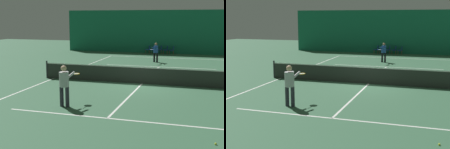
% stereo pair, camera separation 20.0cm
% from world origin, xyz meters
% --- Properties ---
extents(ground_plane, '(60.00, 60.00, 0.00)m').
position_xyz_m(ground_plane, '(0.00, 0.00, 0.00)').
color(ground_plane, '#386647').
extents(backdrop_curtain, '(23.00, 0.12, 4.45)m').
position_xyz_m(backdrop_curtain, '(0.00, 15.62, 2.23)').
color(backdrop_curtain, '#196B4C').
rests_on(backdrop_curtain, ground).
extents(court_line_baseline_far, '(11.00, 0.10, 0.00)m').
position_xyz_m(court_line_baseline_far, '(0.00, 11.90, 0.00)').
color(court_line_baseline_far, white).
rests_on(court_line_baseline_far, ground).
extents(court_line_service_far, '(8.25, 0.10, 0.00)m').
position_xyz_m(court_line_service_far, '(0.00, 6.40, 0.00)').
color(court_line_service_far, white).
rests_on(court_line_service_far, ground).
extents(court_line_service_near, '(8.25, 0.10, 0.00)m').
position_xyz_m(court_line_service_near, '(0.00, -6.40, 0.00)').
color(court_line_service_near, white).
rests_on(court_line_service_near, ground).
extents(court_line_sideline_left, '(0.10, 23.80, 0.00)m').
position_xyz_m(court_line_sideline_left, '(-5.50, 0.00, 0.00)').
color(court_line_sideline_left, white).
rests_on(court_line_sideline_left, ground).
extents(court_line_centre, '(0.10, 12.80, 0.00)m').
position_xyz_m(court_line_centre, '(0.00, 0.00, 0.00)').
color(court_line_centre, white).
rests_on(court_line_centre, ground).
extents(tennis_net, '(12.00, 0.10, 1.07)m').
position_xyz_m(tennis_net, '(0.00, 0.00, 0.51)').
color(tennis_net, '#2D332D').
rests_on(tennis_net, ground).
extents(player_near, '(0.50, 1.41, 1.74)m').
position_xyz_m(player_near, '(-2.19, -5.39, 1.01)').
color(player_near, '#2D2D38').
rests_on(player_near, ground).
extents(player_far, '(0.59, 1.37, 1.62)m').
position_xyz_m(player_far, '(-0.65, 8.82, 0.94)').
color(player_far, black).
rests_on(player_far, ground).
extents(courtside_chair_0, '(0.44, 0.44, 0.84)m').
position_xyz_m(courtside_chair_0, '(-2.39, 15.07, 0.49)').
color(courtside_chair_0, brown).
rests_on(courtside_chair_0, ground).
extents(courtside_chair_1, '(0.44, 0.44, 0.84)m').
position_xyz_m(courtside_chair_1, '(-1.78, 15.07, 0.49)').
color(courtside_chair_1, brown).
rests_on(courtside_chair_1, ground).
extents(courtside_chair_2, '(0.44, 0.44, 0.84)m').
position_xyz_m(courtside_chair_2, '(-1.16, 15.07, 0.49)').
color(courtside_chair_2, brown).
rests_on(courtside_chair_2, ground).
extents(courtside_chair_3, '(0.44, 0.44, 0.84)m').
position_xyz_m(courtside_chair_3, '(-0.55, 15.07, 0.49)').
color(courtside_chair_3, brown).
rests_on(courtside_chair_3, ground).
extents(courtside_chair_4, '(0.44, 0.44, 0.84)m').
position_xyz_m(courtside_chair_4, '(0.07, 15.07, 0.49)').
color(courtside_chair_4, brown).
rests_on(courtside_chair_4, ground).
extents(tennis_ball, '(0.07, 0.07, 0.07)m').
position_xyz_m(tennis_ball, '(3.78, -7.81, 0.03)').
color(tennis_ball, '#D1DB33').
rests_on(tennis_ball, ground).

